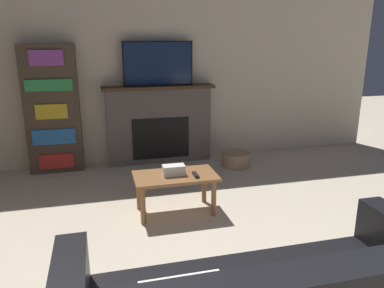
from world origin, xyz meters
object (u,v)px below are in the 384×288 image
storage_basket (236,159)px  tv (158,64)px  bookshelf (53,110)px  fireplace (159,124)px  coffee_table (175,181)px

storage_basket → tv: bearing=155.3°
tv → bookshelf: tv is taller
fireplace → tv: size_ratio=1.63×
fireplace → coffee_table: bearing=-94.4°
tv → coffee_table: tv is taller
tv → storage_basket: size_ratio=2.34×
tv → storage_basket: bearing=-24.7°
fireplace → coffee_table: (-0.13, -1.68, -0.21)m
bookshelf → fireplace: bearing=0.9°
coffee_table → storage_basket: coffee_table is taller
coffee_table → storage_basket: bearing=47.2°
tv → storage_basket: (0.99, -0.45, -1.29)m
fireplace → storage_basket: size_ratio=3.81×
tv → bookshelf: size_ratio=0.57×
fireplace → tv: (0.00, -0.02, 0.84)m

